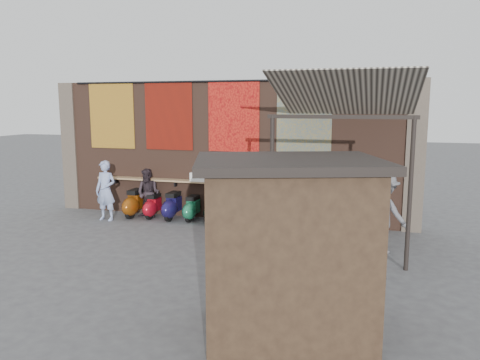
{
  "coord_description": "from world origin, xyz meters",
  "views": [
    {
      "loc": [
        4.21,
        -10.26,
        3.31
      ],
      "look_at": [
        0.86,
        1.2,
        1.4
      ],
      "focal_mm": 35.0,
      "sensor_mm": 36.0,
      "label": 1
    }
  ],
  "objects_px": {
    "scooter_stool_3": "(192,208)",
    "scooter_stool_6": "(255,212)",
    "shopper_grey": "(383,213)",
    "shopper_tan": "(267,212)",
    "diner_left": "(106,191)",
    "shopper_navy": "(327,214)",
    "scooter_stool_0": "(134,203)",
    "shelf_box": "(201,177)",
    "scooter_stool_7": "(278,213)",
    "scooter_stool_2": "(172,206)",
    "scooter_stool_4": "(212,211)",
    "scooter_stool_5": "(236,210)",
    "market_stall": "(287,252)",
    "scooter_stool_1": "(153,206)",
    "diner_right": "(148,193)",
    "scooter_stool_9": "(325,216)",
    "scooter_stool_8": "(302,217)"
  },
  "relations": [
    {
      "from": "diner_left",
      "to": "market_stall",
      "type": "height_order",
      "value": "market_stall"
    },
    {
      "from": "scooter_stool_0",
      "to": "shelf_box",
      "type": "bearing_deg",
      "value": 9.05
    },
    {
      "from": "shopper_navy",
      "to": "shopper_tan",
      "type": "height_order",
      "value": "shopper_navy"
    },
    {
      "from": "scooter_stool_7",
      "to": "shopper_tan",
      "type": "distance_m",
      "value": 1.88
    },
    {
      "from": "scooter_stool_1",
      "to": "scooter_stool_7",
      "type": "distance_m",
      "value": 3.79
    },
    {
      "from": "shelf_box",
      "to": "shopper_navy",
      "type": "xyz_separation_m",
      "value": [
        3.84,
        -2.22,
        -0.35
      ]
    },
    {
      "from": "scooter_stool_1",
      "to": "shopper_tan",
      "type": "distance_m",
      "value": 4.32
    },
    {
      "from": "scooter_stool_3",
      "to": "scooter_stool_6",
      "type": "distance_m",
      "value": 1.91
    },
    {
      "from": "diner_right",
      "to": "scooter_stool_6",
      "type": "bearing_deg",
      "value": 1.03
    },
    {
      "from": "shopper_grey",
      "to": "market_stall",
      "type": "relative_size",
      "value": 0.75
    },
    {
      "from": "scooter_stool_2",
      "to": "scooter_stool_4",
      "type": "xyz_separation_m",
      "value": [
        1.23,
        0.02,
        -0.06
      ]
    },
    {
      "from": "scooter_stool_4",
      "to": "diner_right",
      "type": "bearing_deg",
      "value": -179.3
    },
    {
      "from": "scooter_stool_7",
      "to": "shelf_box",
      "type": "bearing_deg",
      "value": 173.79
    },
    {
      "from": "scooter_stool_9",
      "to": "shelf_box",
      "type": "bearing_deg",
      "value": 175.56
    },
    {
      "from": "scooter_stool_2",
      "to": "scooter_stool_7",
      "type": "relative_size",
      "value": 1.0
    },
    {
      "from": "shopper_grey",
      "to": "shopper_tan",
      "type": "xyz_separation_m",
      "value": [
        -2.61,
        -0.27,
        -0.08
      ]
    },
    {
      "from": "shelf_box",
      "to": "scooter_stool_1",
      "type": "xyz_separation_m",
      "value": [
        -1.45,
        -0.27,
        -0.9
      ]
    },
    {
      "from": "scooter_stool_2",
      "to": "scooter_stool_4",
      "type": "relative_size",
      "value": 1.17
    },
    {
      "from": "scooter_stool_4",
      "to": "scooter_stool_6",
      "type": "distance_m",
      "value": 1.27
    },
    {
      "from": "shopper_navy",
      "to": "scooter_stool_7",
      "type": "bearing_deg",
      "value": -91.67
    },
    {
      "from": "scooter_stool_0",
      "to": "diner_right",
      "type": "relative_size",
      "value": 0.59
    },
    {
      "from": "scooter_stool_7",
      "to": "shopper_grey",
      "type": "xyz_separation_m",
      "value": [
        2.72,
        -1.56,
        0.52
      ]
    },
    {
      "from": "shopper_tan",
      "to": "market_stall",
      "type": "height_order",
      "value": "market_stall"
    },
    {
      "from": "scooter_stool_5",
      "to": "diner_left",
      "type": "distance_m",
      "value": 3.84
    },
    {
      "from": "shelf_box",
      "to": "scooter_stool_3",
      "type": "xyz_separation_m",
      "value": [
        -0.21,
        -0.26,
        -0.9
      ]
    },
    {
      "from": "scooter_stool_1",
      "to": "shopper_navy",
      "type": "distance_m",
      "value": 5.67
    },
    {
      "from": "scooter_stool_2",
      "to": "shopper_navy",
      "type": "bearing_deg",
      "value": -22.55
    },
    {
      "from": "scooter_stool_4",
      "to": "shopper_tan",
      "type": "relative_size",
      "value": 0.43
    },
    {
      "from": "scooter_stool_3",
      "to": "scooter_stool_7",
      "type": "xyz_separation_m",
      "value": [
        2.55,
        0.0,
        0.04
      ]
    },
    {
      "from": "scooter_stool_2",
      "to": "scooter_stool_4",
      "type": "bearing_deg",
      "value": 0.86
    },
    {
      "from": "scooter_stool_0",
      "to": "market_stall",
      "type": "xyz_separation_m",
      "value": [
        5.71,
        -5.89,
        0.82
      ]
    },
    {
      "from": "diner_left",
      "to": "diner_right",
      "type": "relative_size",
      "value": 1.19
    },
    {
      "from": "scooter_stool_8",
      "to": "market_stall",
      "type": "distance_m",
      "value": 5.97
    },
    {
      "from": "scooter_stool_1",
      "to": "shopper_tan",
      "type": "xyz_separation_m",
      "value": [
        3.9,
        -1.81,
        0.48
      ]
    },
    {
      "from": "scooter_stool_2",
      "to": "scooter_stool_6",
      "type": "xyz_separation_m",
      "value": [
        2.5,
        -0.02,
        -0.01
      ]
    },
    {
      "from": "scooter_stool_2",
      "to": "scooter_stool_3",
      "type": "xyz_separation_m",
      "value": [
        0.6,
        0.04,
        -0.04
      ]
    },
    {
      "from": "scooter_stool_4",
      "to": "scooter_stool_8",
      "type": "distance_m",
      "value": 2.57
    },
    {
      "from": "scooter_stool_4",
      "to": "scooter_stool_9",
      "type": "xyz_separation_m",
      "value": [
        3.18,
        -0.0,
        0.05
      ]
    },
    {
      "from": "scooter_stool_7",
      "to": "diner_right",
      "type": "xyz_separation_m",
      "value": [
        -3.91,
        -0.05,
        0.34
      ]
    },
    {
      "from": "shelf_box",
      "to": "scooter_stool_5",
      "type": "distance_m",
      "value": 1.45
    },
    {
      "from": "scooter_stool_3",
      "to": "scooter_stool_6",
      "type": "xyz_separation_m",
      "value": [
        1.9,
        -0.06,
        0.03
      ]
    },
    {
      "from": "diner_left",
      "to": "shopper_grey",
      "type": "bearing_deg",
      "value": -3.0
    },
    {
      "from": "diner_left",
      "to": "diner_right",
      "type": "xyz_separation_m",
      "value": [
        1.05,
        0.6,
        -0.14
      ]
    },
    {
      "from": "scooter_stool_8",
      "to": "scooter_stool_6",
      "type": "bearing_deg",
      "value": 178.7
    },
    {
      "from": "scooter_stool_4",
      "to": "scooter_stool_5",
      "type": "distance_m",
      "value": 0.71
    },
    {
      "from": "scooter_stool_5",
      "to": "market_stall",
      "type": "bearing_deg",
      "value": -66.77
    },
    {
      "from": "shelf_box",
      "to": "scooter_stool_3",
      "type": "relative_size",
      "value": 0.83
    },
    {
      "from": "shopper_grey",
      "to": "scooter_stool_6",
      "type": "bearing_deg",
      "value": 6.67
    },
    {
      "from": "diner_right",
      "to": "scooter_stool_5",
      "type": "bearing_deg",
      "value": 1.69
    },
    {
      "from": "scooter_stool_7",
      "to": "scooter_stool_6",
      "type": "bearing_deg",
      "value": -174.71
    }
  ]
}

